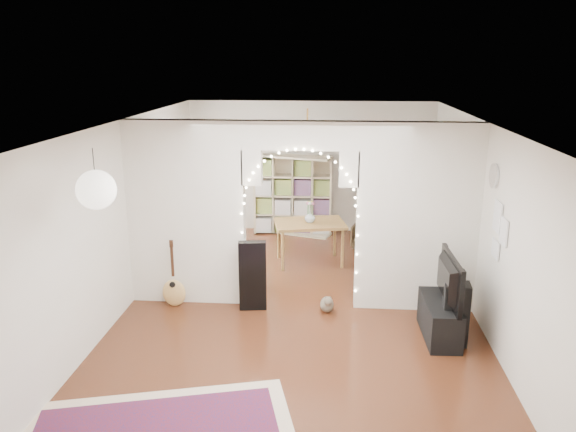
# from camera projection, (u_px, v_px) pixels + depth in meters

# --- Properties ---
(floor) EXTENTS (7.50, 7.50, 0.00)m
(floor) POSITION_uv_depth(u_px,v_px,m) (299.00, 303.00, 8.37)
(floor) COLOR black
(floor) RESTS_ON ground
(ceiling) EXTENTS (5.00, 7.50, 0.02)m
(ceiling) POSITION_uv_depth(u_px,v_px,m) (300.00, 121.00, 7.64)
(ceiling) COLOR white
(ceiling) RESTS_ON wall_back
(wall_back) EXTENTS (5.00, 0.02, 2.70)m
(wall_back) POSITION_uv_depth(u_px,v_px,m) (311.00, 167.00, 11.60)
(wall_back) COLOR silver
(wall_back) RESTS_ON floor
(wall_front) EXTENTS (5.00, 0.02, 2.70)m
(wall_front) POSITION_uv_depth(u_px,v_px,m) (271.00, 344.00, 4.40)
(wall_front) COLOR silver
(wall_front) RESTS_ON floor
(wall_left) EXTENTS (0.02, 7.50, 2.70)m
(wall_left) POSITION_uv_depth(u_px,v_px,m) (129.00, 212.00, 8.20)
(wall_left) COLOR silver
(wall_left) RESTS_ON floor
(wall_right) EXTENTS (0.02, 7.50, 2.70)m
(wall_right) POSITION_uv_depth(u_px,v_px,m) (479.00, 220.00, 7.81)
(wall_right) COLOR silver
(wall_right) RESTS_ON floor
(divider_wall) EXTENTS (5.00, 0.20, 2.70)m
(divider_wall) POSITION_uv_depth(u_px,v_px,m) (300.00, 211.00, 7.98)
(divider_wall) COLOR silver
(divider_wall) RESTS_ON floor
(fairy_lights) EXTENTS (1.64, 0.04, 1.60)m
(fairy_lights) POSITION_uv_depth(u_px,v_px,m) (299.00, 205.00, 7.82)
(fairy_lights) COLOR #FFEABF
(fairy_lights) RESTS_ON divider_wall
(window) EXTENTS (0.04, 1.20, 1.40)m
(window) POSITION_uv_depth(u_px,v_px,m) (166.00, 177.00, 9.88)
(window) COLOR white
(window) RESTS_ON wall_left
(wall_clock) EXTENTS (0.03, 0.31, 0.31)m
(wall_clock) POSITION_uv_depth(u_px,v_px,m) (495.00, 176.00, 7.03)
(wall_clock) COLOR white
(wall_clock) RESTS_ON wall_right
(picture_frames) EXTENTS (0.02, 0.50, 0.70)m
(picture_frames) POSITION_uv_depth(u_px,v_px,m) (499.00, 231.00, 6.81)
(picture_frames) COLOR white
(picture_frames) RESTS_ON wall_right
(paper_lantern) EXTENTS (0.40, 0.40, 0.40)m
(paper_lantern) POSITION_uv_depth(u_px,v_px,m) (96.00, 190.00, 5.60)
(paper_lantern) COLOR white
(paper_lantern) RESTS_ON ceiling
(ceiling_fan) EXTENTS (1.10, 1.10, 0.30)m
(ceiling_fan) POSITION_uv_depth(u_px,v_px,m) (307.00, 126.00, 9.64)
(ceiling_fan) COLOR #C48B41
(ceiling_fan) RESTS_ON ceiling
(guitar_case) EXTENTS (0.40, 0.18, 1.03)m
(guitar_case) POSITION_uv_depth(u_px,v_px,m) (253.00, 276.00, 8.04)
(guitar_case) COLOR black
(guitar_case) RESTS_ON floor
(acoustic_guitar) EXTENTS (0.35, 0.15, 0.86)m
(acoustic_guitar) POSITION_uv_depth(u_px,v_px,m) (173.00, 282.00, 8.17)
(acoustic_guitar) COLOR tan
(acoustic_guitar) RESTS_ON floor
(tabby_cat) EXTENTS (0.23, 0.46, 0.30)m
(tabby_cat) POSITION_uv_depth(u_px,v_px,m) (327.00, 304.00, 8.05)
(tabby_cat) COLOR brown
(tabby_cat) RESTS_ON floor
(floor_speaker) EXTENTS (0.34, 0.31, 0.81)m
(floor_speaker) POSITION_uv_depth(u_px,v_px,m) (455.00, 314.00, 7.08)
(floor_speaker) COLOR black
(floor_speaker) RESTS_ON floor
(media_console) EXTENTS (0.43, 1.01, 0.50)m
(media_console) POSITION_uv_depth(u_px,v_px,m) (440.00, 319.00, 7.29)
(media_console) COLOR black
(media_console) RESTS_ON floor
(tv) EXTENTS (0.17, 1.08, 0.62)m
(tv) POSITION_uv_depth(u_px,v_px,m) (443.00, 279.00, 7.13)
(tv) COLOR black
(tv) RESTS_ON media_console
(bookcase) EXTENTS (1.64, 0.86, 1.63)m
(bookcase) POSITION_uv_depth(u_px,v_px,m) (293.00, 195.00, 11.53)
(bookcase) COLOR beige
(bookcase) RESTS_ON floor
(dining_table) EXTENTS (1.34, 1.03, 0.76)m
(dining_table) POSITION_uv_depth(u_px,v_px,m) (310.00, 226.00, 9.83)
(dining_table) COLOR brown
(dining_table) RESTS_ON floor
(flower_vase) EXTENTS (0.22, 0.22, 0.19)m
(flower_vase) POSITION_uv_depth(u_px,v_px,m) (310.00, 217.00, 9.79)
(flower_vase) COLOR silver
(flower_vase) RESTS_ON dining_table
(dining_chair_left) EXTENTS (0.60, 0.61, 0.43)m
(dining_chair_left) POSITION_uv_depth(u_px,v_px,m) (235.00, 271.00, 9.05)
(dining_chair_left) COLOR #4C3D26
(dining_chair_left) RESTS_ON floor
(dining_chair_right) EXTENTS (0.61, 0.62, 0.46)m
(dining_chair_right) POSITION_uv_depth(u_px,v_px,m) (366.00, 236.00, 10.80)
(dining_chair_right) COLOR #4C3D26
(dining_chair_right) RESTS_ON floor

